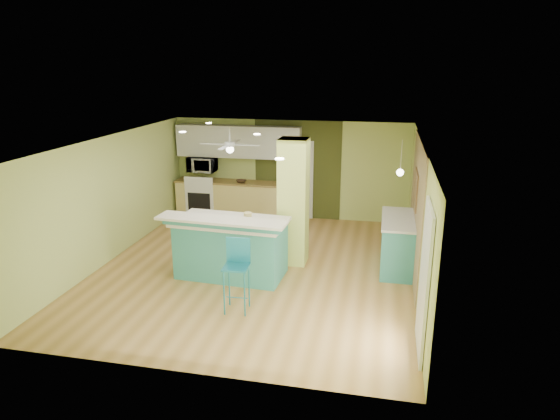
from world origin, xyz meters
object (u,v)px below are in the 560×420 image
object	(u,v)px
peninsula	(231,247)
side_counter	(398,243)
canister	(248,217)
bar_stool	(237,263)
fruit_bowl	(241,181)

from	to	relation	value
peninsula	side_counter	world-z (taller)	peninsula
peninsula	side_counter	xyz separation A→B (m)	(3.06, 1.02, -0.07)
peninsula	canister	bearing A→B (deg)	5.14
bar_stool	canister	distance (m)	1.32
peninsula	fruit_bowl	size ratio (longest dim) A/B	8.74
peninsula	bar_stool	xyz separation A→B (m)	(0.51, -1.25, 0.22)
peninsula	canister	world-z (taller)	canister
fruit_bowl	side_counter	bearing A→B (deg)	-32.90
side_counter	fruit_bowl	xyz separation A→B (m)	(-3.88, 2.51, 0.46)
fruit_bowl	bar_stool	bearing A→B (deg)	-74.52
side_counter	canister	bearing A→B (deg)	-159.73
canister	peninsula	bearing A→B (deg)	-178.25
side_counter	fruit_bowl	world-z (taller)	side_counter
peninsula	fruit_bowl	distance (m)	3.64
canister	bar_stool	bearing A→B (deg)	-82.38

